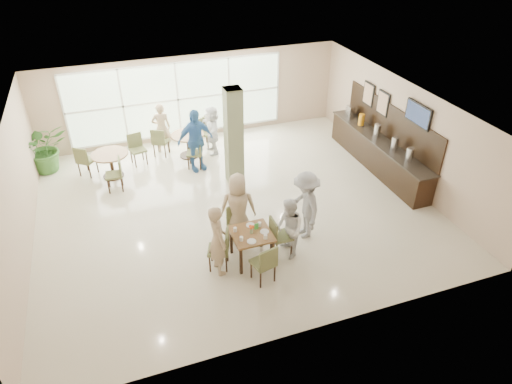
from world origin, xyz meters
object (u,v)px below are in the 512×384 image
object	(u,v)px
round_table_right	(188,140)
adult_a	(195,140)
adult_standing	(161,128)
teen_right	(289,229)
teen_standing	(305,205)
adult_b	(212,130)
buffet_counter	(378,151)
round_table_left	(110,159)
teen_left	(218,240)
main_table	(251,237)
teen_far	(238,207)
potted_plant	(44,148)

from	to	relation	value
round_table_right	adult_a	distance (m)	1.01
adult_a	adult_standing	xyz separation A→B (m)	(-0.75, 1.51, -0.14)
teen_right	teen_standing	xyz separation A→B (m)	(0.65, 0.55, 0.13)
teen_right	adult_b	xyz separation A→B (m)	(-0.32, 5.48, 0.04)
round_table_right	buffet_counter	distance (m)	5.86
adult_b	round_table_left	bearing A→B (deg)	-77.00
adult_a	adult_standing	bearing A→B (deg)	103.69
buffet_counter	teen_right	distance (m)	5.01
teen_right	adult_standing	distance (m)	6.34
teen_left	adult_a	distance (m)	4.58
teen_right	teen_standing	size ratio (longest dim) A/B	0.85
teen_standing	round_table_right	bearing A→B (deg)	-157.51
main_table	adult_a	size ratio (longest dim) A/B	0.46
teen_standing	adult_a	size ratio (longest dim) A/B	0.90
teen_far	adult_a	world-z (taller)	adult_a
buffet_counter	teen_left	xyz separation A→B (m)	(-5.75, -2.82, 0.29)
round_table_right	teen_standing	world-z (taller)	teen_standing
teen_left	adult_a	world-z (taller)	adult_a
teen_standing	adult_a	bearing A→B (deg)	-154.14
teen_standing	adult_a	xyz separation A→B (m)	(-1.69, 4.02, 0.09)
teen_right	adult_a	xyz separation A→B (m)	(-1.05, 4.57, 0.22)
teen_far	buffet_counter	bearing A→B (deg)	-142.62
potted_plant	teen_standing	distance (m)	8.05
round_table_left	adult_a	size ratio (longest dim) A/B	0.55
potted_plant	adult_standing	bearing A→B (deg)	1.25
adult_a	adult_b	world-z (taller)	adult_a
buffet_counter	teen_far	distance (m)	5.34
round_table_left	adult_b	distance (m)	3.22
main_table	buffet_counter	xyz separation A→B (m)	(4.97, 2.73, -0.09)
main_table	adult_a	xyz separation A→B (m)	(-0.20, 4.45, 0.31)
teen_left	adult_standing	distance (m)	6.06
adult_a	teen_standing	bearing A→B (deg)	-79.93
main_table	round_table_right	xyz separation A→B (m)	(-0.26, 5.37, -0.09)
potted_plant	adult_b	distance (m)	4.98
adult_a	adult_b	distance (m)	1.18
potted_plant	teen_right	bearing A→B (deg)	-48.72
buffet_counter	teen_left	bearing A→B (deg)	-153.90
adult_standing	teen_standing	bearing A→B (deg)	116.54
round_table_right	teen_left	bearing A→B (deg)	-95.54
main_table	round_table_left	bearing A→B (deg)	118.54
round_table_left	round_table_right	xyz separation A→B (m)	(2.39, 0.51, -0.00)
adult_a	adult_standing	world-z (taller)	adult_a
main_table	teen_standing	bearing A→B (deg)	16.31
potted_plant	teen_right	xyz separation A→B (m)	(5.27, -6.01, -0.01)
adult_b	adult_standing	bearing A→B (deg)	-107.91
potted_plant	adult_a	world-z (taller)	adult_a
teen_standing	adult_standing	distance (m)	6.05
teen_right	round_table_left	bearing A→B (deg)	-144.94
potted_plant	teen_right	distance (m)	7.99
adult_b	adult_standing	size ratio (longest dim) A/B	0.96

